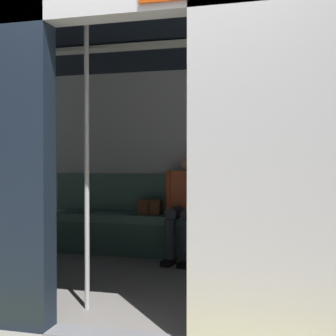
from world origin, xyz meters
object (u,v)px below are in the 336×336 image
at_px(bench_seat, 190,226).
at_px(handbag, 150,207).
at_px(person_seated, 188,197).
at_px(book, 224,215).
at_px(train_car, 161,113).
at_px(grab_pole_door, 87,163).

relative_size(bench_seat, handbag, 12.31).
bearing_deg(person_seated, book, -159.68).
xyz_separation_m(bench_seat, handbag, (0.47, -0.04, 0.19)).
height_order(train_car, person_seated, train_car).
xyz_separation_m(book, grab_pole_door, (0.75, 1.92, 0.58)).
bearing_deg(grab_pole_door, train_car, -113.19).
xyz_separation_m(train_car, person_seated, (-0.04, -0.99, -0.82)).
bearing_deg(handbag, grab_pole_door, 92.50).
xyz_separation_m(bench_seat, book, (-0.36, -0.09, 0.12)).
xyz_separation_m(handbag, grab_pole_door, (-0.08, 1.87, 0.51)).
height_order(bench_seat, book, book).
bearing_deg(book, grab_pole_door, 53.98).
xyz_separation_m(person_seated, grab_pole_door, (0.37, 1.78, 0.38)).
height_order(bench_seat, handbag, handbag).
bearing_deg(grab_pole_door, handbag, -87.50).
xyz_separation_m(person_seated, handbag, (0.46, -0.09, -0.13)).
bearing_deg(book, person_seated, 5.72).
bearing_deg(book, bench_seat, -0.78).
height_order(train_car, handbag, train_car).
distance_m(bench_seat, handbag, 0.51).
distance_m(person_seated, book, 0.45).
bearing_deg(handbag, person_seated, 169.15).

